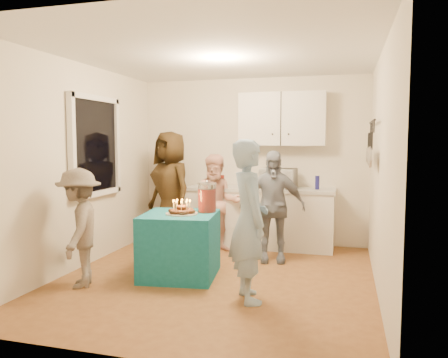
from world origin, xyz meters
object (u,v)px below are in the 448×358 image
(woman_back_right, at_px, (272,206))
(child_near_left, at_px, (79,228))
(party_table, at_px, (180,245))
(punch_jar, at_px, (207,198))
(man_birthday, at_px, (249,221))
(counter, at_px, (260,219))
(woman_back_left, at_px, (171,189))
(microwave, at_px, (278,178))
(woman_back_center, at_px, (217,203))

(woman_back_right, relative_size, child_near_left, 1.13)
(woman_back_right, bearing_deg, party_table, -143.35)
(punch_jar, xyz_separation_m, man_birthday, (0.68, -0.73, -0.11))
(counter, relative_size, woman_back_left, 1.25)
(microwave, distance_m, man_birthday, 2.28)
(punch_jar, bearing_deg, counter, 76.69)
(party_table, xyz_separation_m, woman_back_center, (0.09, 1.26, 0.33))
(punch_jar, distance_m, woman_back_left, 1.52)
(man_birthday, bearing_deg, party_table, 33.88)
(counter, xyz_separation_m, woman_back_right, (0.31, -0.78, 0.32))
(counter, distance_m, woman_back_right, 0.90)
(man_birthday, relative_size, woman_back_center, 1.15)
(microwave, relative_size, woman_back_right, 0.35)
(man_birthday, height_order, woman_back_right, man_birthday)
(man_birthday, height_order, woman_back_left, woman_back_left)
(punch_jar, bearing_deg, woman_back_center, 100.06)
(child_near_left, bearing_deg, man_birthday, 69.79)
(punch_jar, bearing_deg, child_near_left, -145.86)
(microwave, distance_m, child_near_left, 3.03)
(party_table, distance_m, punch_jar, 0.65)
(man_birthday, bearing_deg, microwave, -25.54)
(counter, bearing_deg, punch_jar, -103.31)
(microwave, relative_size, child_near_left, 0.40)
(woman_back_center, bearing_deg, woman_back_right, -36.26)
(punch_jar, xyz_separation_m, woman_back_right, (0.67, 0.75, -0.18))
(microwave, height_order, woman_back_right, woman_back_right)
(man_birthday, bearing_deg, woman_back_left, 14.02)
(punch_jar, height_order, woman_back_right, woman_back_right)
(punch_jar, relative_size, man_birthday, 0.21)
(microwave, xyz_separation_m, child_near_left, (-1.85, -2.36, -0.40))
(woman_back_left, bearing_deg, child_near_left, -64.30)
(microwave, relative_size, woman_back_center, 0.37)
(man_birthday, xyz_separation_m, woman_back_left, (-1.64, 1.91, 0.06))
(microwave, height_order, punch_jar, microwave)
(microwave, height_order, woman_back_left, woman_back_left)
(man_birthday, bearing_deg, woman_back_center, -0.98)
(party_table, height_order, woman_back_right, woman_back_right)
(child_near_left, bearing_deg, punch_jar, 101.12)
(counter, height_order, microwave, microwave)
(woman_back_left, relative_size, woman_back_center, 1.24)
(man_birthday, height_order, child_near_left, man_birthday)
(woman_back_center, bearing_deg, child_near_left, -134.60)
(woman_back_center, height_order, child_near_left, woman_back_center)
(counter, xyz_separation_m, child_near_left, (-1.58, -2.36, 0.23))
(party_table, bearing_deg, punch_jar, 34.80)
(man_birthday, xyz_separation_m, child_near_left, (-1.90, -0.09, -0.16))
(punch_jar, xyz_separation_m, child_near_left, (-1.22, -0.83, -0.27))
(party_table, height_order, punch_jar, punch_jar)
(microwave, height_order, child_near_left, child_near_left)
(woman_back_left, bearing_deg, woman_back_right, 18.74)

